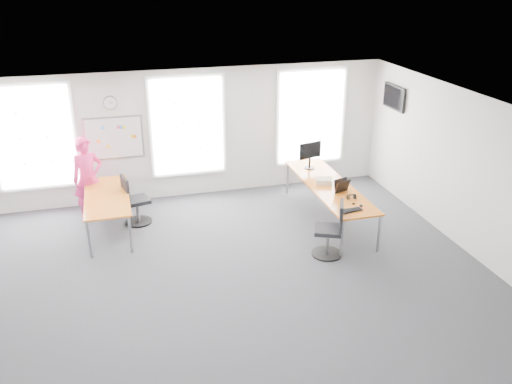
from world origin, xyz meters
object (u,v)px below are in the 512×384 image
object	(u,v)px
desk_left	(107,199)
chair_left	(134,203)
chair_right	(331,232)
desk_right	(329,187)
monitor	(310,153)
person	(88,179)
headphones	(351,197)
keyboard	(351,210)

from	to	relation	value
desk_left	chair_left	xyz separation A→B (m)	(0.53, 0.24, -0.26)
chair_right	chair_left	bearing A→B (deg)	-100.43
desk_right	desk_left	world-z (taller)	desk_right
chair_right	chair_left	xyz separation A→B (m)	(-3.49, 2.38, -0.01)
desk_right	desk_left	xyz separation A→B (m)	(-4.56, 0.66, -0.02)
monitor	chair_left	bearing A→B (deg)	167.67
chair_right	person	bearing A→B (deg)	-99.84
chair_right	headphones	bearing A→B (deg)	157.92
desk_right	monitor	distance (m)	1.12
chair_left	monitor	distance (m)	4.04
chair_left	person	xyz separation A→B (m)	(-0.89, 0.54, 0.44)
headphones	desk_left	bearing A→B (deg)	166.06
desk_right	keyboard	xyz separation A→B (m)	(-0.10, -1.34, 0.06)
headphones	monitor	size ratio (longest dim) A/B	0.29
desk_left	person	bearing A→B (deg)	114.46
keyboard	headphones	distance (m)	0.55
desk_left	monitor	world-z (taller)	monitor
keyboard	headphones	bearing A→B (deg)	54.55
desk_left	headphones	size ratio (longest dim) A/B	11.96
desk_right	chair_right	xyz separation A→B (m)	(-0.54, -1.48, -0.28)
desk_right	chair_left	bearing A→B (deg)	167.33
chair_left	monitor	world-z (taller)	monitor
desk_left	keyboard	bearing A→B (deg)	-24.14
chair_left	monitor	bearing A→B (deg)	-101.44
headphones	monitor	distance (m)	1.90
monitor	headphones	bearing A→B (deg)	-98.63
desk_right	headphones	xyz separation A→B (m)	(0.13, -0.83, 0.10)
keyboard	headphones	size ratio (longest dim) A/B	2.39
desk_right	keyboard	bearing A→B (deg)	-94.25
desk_left	chair_right	world-z (taller)	chair_right
desk_right	chair_right	distance (m)	1.60
monitor	keyboard	bearing A→B (deg)	-105.27
chair_left	person	world-z (taller)	person
person	chair_left	bearing A→B (deg)	-47.40
person	monitor	size ratio (longest dim) A/B	2.90
desk_left	keyboard	xyz separation A→B (m)	(4.46, -2.00, 0.09)
person	keyboard	bearing A→B (deg)	-46.04
chair_left	desk_left	bearing A→B (deg)	101.30
desk_right	chair_right	bearing A→B (deg)	-110.11
person	headphones	size ratio (longest dim) A/B	9.91
headphones	person	bearing A→B (deg)	159.43
desk_right	desk_left	bearing A→B (deg)	171.73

